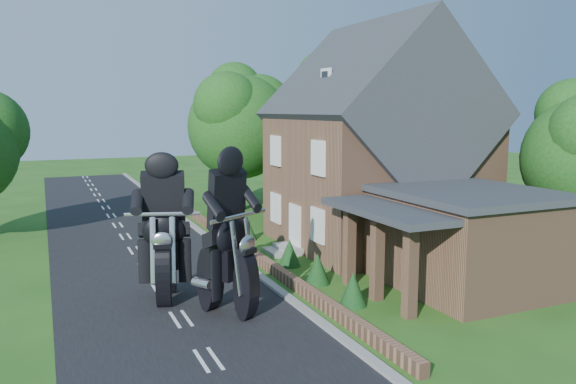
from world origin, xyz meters
name	(u,v)px	position (x,y,z in m)	size (l,w,h in m)	color
ground	(181,319)	(0.00, 0.00, 0.00)	(120.00, 120.00, 0.00)	#245317
road	(181,319)	(0.00, 0.00, 0.01)	(7.00, 80.00, 0.02)	black
kerb	(293,301)	(3.65, 0.00, 0.06)	(0.30, 80.00, 0.12)	gray
garden_wall	(257,258)	(4.30, 5.00, 0.20)	(0.30, 22.00, 0.40)	#8B6147
house	(376,150)	(10.49, 6.00, 4.34)	(9.54, 8.64, 10.24)	#8B6147
annex	(464,237)	(9.87, -0.80, 1.77)	(7.05, 5.94, 3.44)	#8B6147
tree_house_right	(447,128)	(16.65, 8.62, 5.19)	(6.51, 6.00, 8.40)	black
tree_behind_house	(340,109)	(14.18, 16.14, 6.23)	(7.81, 7.20, 10.08)	black
tree_behind_left	(246,117)	(8.16, 17.13, 5.73)	(6.94, 6.40, 9.16)	black
shrub_a	(353,289)	(5.30, -1.00, 0.55)	(0.90, 0.90, 1.10)	#113614
shrub_b	(318,269)	(5.30, 1.50, 0.55)	(0.90, 0.90, 1.10)	#113614
shrub_c	(289,253)	(5.30, 4.00, 0.55)	(0.90, 0.90, 1.10)	#113614
shrub_d	(247,229)	(5.30, 9.00, 0.55)	(0.90, 0.90, 1.10)	#113614
shrub_e	(231,219)	(5.30, 11.50, 0.55)	(0.90, 0.90, 1.10)	#113614
shrub_f	(217,211)	(5.30, 14.00, 0.55)	(0.90, 0.90, 1.10)	#113614
motorcycle_lead	(228,290)	(1.42, -0.20, 0.77)	(0.42, 1.65, 1.53)	black
motorcycle_follow	(166,279)	(-0.04, 1.86, 0.73)	(0.40, 1.56, 1.46)	black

